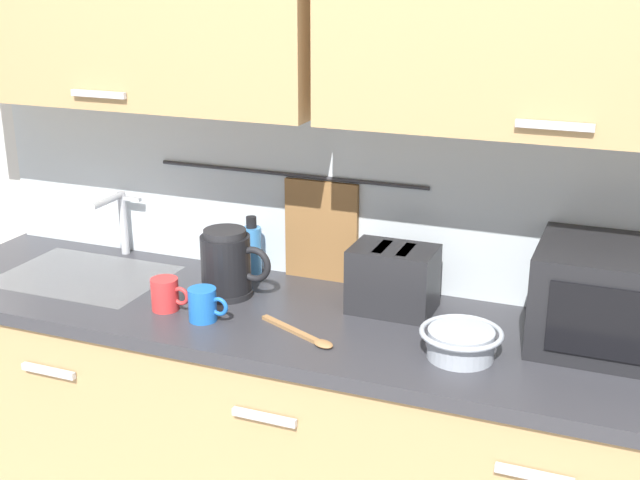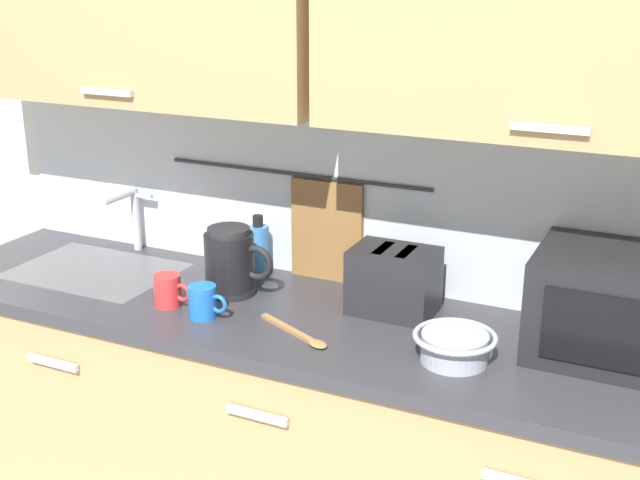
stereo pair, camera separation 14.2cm
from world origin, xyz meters
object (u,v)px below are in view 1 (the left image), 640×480
(microwave, at_px, (627,300))
(dish_soap_bottle, at_px, (252,250))
(wooden_spoon, at_px, (305,336))
(mug_by_kettle, at_px, (203,305))
(electric_kettle, at_px, (227,264))
(toaster, at_px, (393,279))
(mug_near_sink, at_px, (166,294))
(mixing_bowl, at_px, (461,341))

(microwave, xyz_separation_m, dish_soap_bottle, (-1.13, 0.12, -0.05))
(dish_soap_bottle, height_order, wooden_spoon, dish_soap_bottle)
(dish_soap_bottle, height_order, mug_by_kettle, dish_soap_bottle)
(microwave, xyz_separation_m, electric_kettle, (-1.12, -0.06, -0.03))
(microwave, height_order, toaster, microwave)
(toaster, height_order, wooden_spoon, toaster)
(microwave, xyz_separation_m, mug_by_kettle, (-1.10, -0.25, -0.09))
(mug_near_sink, relative_size, wooden_spoon, 0.46)
(mixing_bowl, relative_size, wooden_spoon, 0.82)
(microwave, height_order, electric_kettle, microwave)
(mug_by_kettle, bearing_deg, wooden_spoon, 0.14)
(mixing_bowl, distance_m, wooden_spoon, 0.42)
(microwave, bearing_deg, electric_kettle, -176.88)
(dish_soap_bottle, xyz_separation_m, wooden_spoon, (0.34, -0.37, -0.08))
(mixing_bowl, bearing_deg, mug_near_sink, -179.04)
(electric_kettle, distance_m, dish_soap_bottle, 0.18)
(electric_kettle, bearing_deg, mug_near_sink, -125.40)
(dish_soap_bottle, relative_size, mixing_bowl, 0.92)
(toaster, bearing_deg, mixing_bowl, -42.15)
(dish_soap_bottle, bearing_deg, toaster, -11.55)
(electric_kettle, height_order, toaster, electric_kettle)
(electric_kettle, xyz_separation_m, mug_near_sink, (-0.12, -0.16, -0.05))
(mug_near_sink, xyz_separation_m, toaster, (0.61, 0.24, 0.05))
(electric_kettle, distance_m, mug_near_sink, 0.21)
(toaster, relative_size, mug_by_kettle, 2.13)
(mug_near_sink, bearing_deg, toaster, 21.61)
(mug_by_kettle, bearing_deg, toaster, 29.62)
(dish_soap_bottle, bearing_deg, wooden_spoon, -47.59)
(electric_kettle, xyz_separation_m, toaster, (0.49, 0.08, -0.01))
(dish_soap_bottle, bearing_deg, electric_kettle, -87.81)
(dish_soap_bottle, distance_m, mug_by_kettle, 0.37)
(microwave, bearing_deg, mug_near_sink, -169.74)
(electric_kettle, height_order, mug_by_kettle, electric_kettle)
(mixing_bowl, height_order, wooden_spoon, mixing_bowl)
(mixing_bowl, bearing_deg, electric_kettle, 168.70)
(wooden_spoon, bearing_deg, mug_by_kettle, -179.86)
(microwave, relative_size, toaster, 1.80)
(dish_soap_bottle, distance_m, wooden_spoon, 0.51)
(toaster, relative_size, wooden_spoon, 0.98)
(mug_near_sink, bearing_deg, mixing_bowl, 0.96)
(electric_kettle, relative_size, dish_soap_bottle, 1.16)
(mug_by_kettle, bearing_deg, dish_soap_bottle, 94.56)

